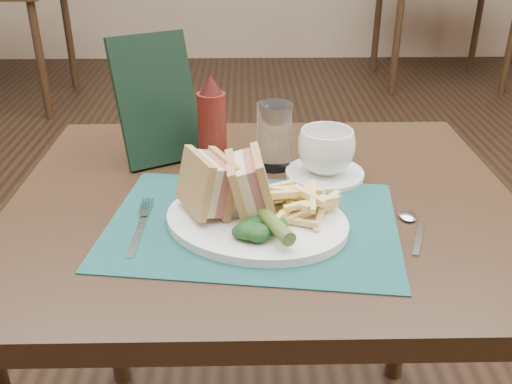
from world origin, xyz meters
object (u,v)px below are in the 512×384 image
at_px(placemat, 252,224).
at_px(plate, 256,221).
at_px(sandwich_half_b, 237,184).
at_px(drinking_glass, 274,136).
at_px(ketchup_bottle, 212,122).
at_px(check_presenter, 156,100).
at_px(coffee_cup, 326,151).
at_px(table_main, 262,355).
at_px(sandwich_half_a, 195,186).
at_px(table_bg_right, 440,30).
at_px(saucer, 325,174).

distance_m(placemat, plate, 0.01).
height_order(sandwich_half_b, drinking_glass, drinking_glass).
distance_m(ketchup_bottle, check_presenter, 0.12).
xyz_separation_m(coffee_cup, ketchup_bottle, (-0.22, 0.05, 0.04)).
distance_m(table_main, plate, 0.40).
height_order(table_main, check_presenter, check_presenter).
bearing_deg(plate, sandwich_half_a, -166.34).
distance_m(sandwich_half_b, ketchup_bottle, 0.23).
bearing_deg(sandwich_half_a, ketchup_bottle, 59.09).
xyz_separation_m(placemat, plate, (0.01, -0.01, 0.01)).
bearing_deg(coffee_cup, placemat, -128.21).
distance_m(placemat, check_presenter, 0.35).
relative_size(plate, check_presenter, 1.18).
relative_size(plate, ketchup_bottle, 1.61).
distance_m(sandwich_half_b, drinking_glass, 0.23).
distance_m(table_bg_right, saucer, 3.45).
bearing_deg(table_main, sandwich_half_b, -117.17).
height_order(sandwich_half_b, ketchup_bottle, ketchup_bottle).
height_order(placemat, coffee_cup, coffee_cup).
bearing_deg(sandwich_half_b, placemat, -27.64).
bearing_deg(coffee_cup, ketchup_bottle, 166.85).
distance_m(table_bg_right, drinking_glass, 3.45).
distance_m(table_main, table_bg_right, 3.55).
xyz_separation_m(sandwich_half_a, sandwich_half_b, (0.07, 0.00, 0.00)).
xyz_separation_m(saucer, coffee_cup, (0.00, 0.00, 0.05)).
bearing_deg(saucer, drinking_glass, 153.85).
bearing_deg(placemat, plate, -41.33).
height_order(table_bg_right, drinking_glass, drinking_glass).
relative_size(placemat, coffee_cup, 4.35).
bearing_deg(table_main, check_presenter, 139.46).
distance_m(placemat, drinking_glass, 0.24).
height_order(placemat, saucer, saucer).
height_order(table_bg_right, saucer, saucer).
xyz_separation_m(table_bg_right, plate, (-1.40, -3.37, 0.38)).
bearing_deg(table_main, table_bg_right, 67.02).
bearing_deg(table_main, drinking_glass, 79.16).
relative_size(saucer, coffee_cup, 1.39).
relative_size(table_bg_right, sandwich_half_a, 8.85).
distance_m(drinking_glass, ketchup_bottle, 0.12).
distance_m(plate, sandwich_half_b, 0.07).
bearing_deg(drinking_glass, coffee_cup, -26.15).
xyz_separation_m(coffee_cup, drinking_glass, (-0.10, 0.05, 0.01)).
bearing_deg(check_presenter, sandwich_half_b, -86.91).
xyz_separation_m(table_main, plate, (-0.01, -0.10, 0.38)).
relative_size(drinking_glass, ketchup_bottle, 0.70).
height_order(table_bg_right, sandwich_half_a, sandwich_half_a).
height_order(sandwich_half_a, sandwich_half_b, same).
relative_size(plate, coffee_cup, 2.79).
distance_m(saucer, check_presenter, 0.36).
height_order(sandwich_half_a, coffee_cup, sandwich_half_a).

